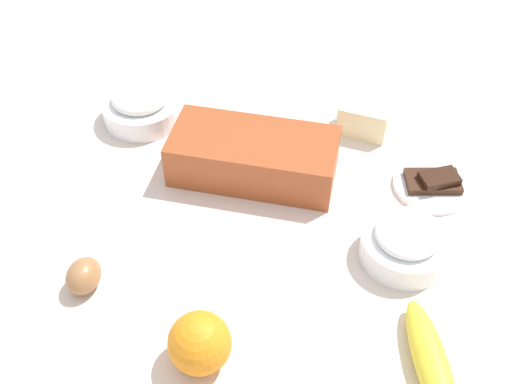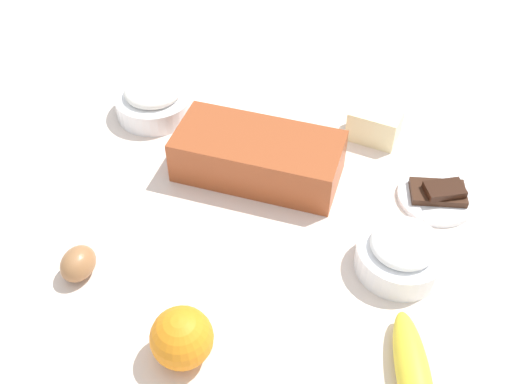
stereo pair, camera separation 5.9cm
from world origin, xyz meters
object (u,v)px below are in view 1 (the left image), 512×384
object	(u,v)px
egg_near_butter	(84,276)
orange_fruit	(200,343)
sugar_bowl	(405,243)
banana	(431,362)
butter_block	(364,118)
flour_bowl	(141,105)
chocolate_plate	(433,184)
loaf_pan	(254,156)

from	to	relation	value
egg_near_butter	orange_fruit	bearing A→B (deg)	-28.75
sugar_bowl	banana	world-z (taller)	sugar_bowl
sugar_bowl	banana	bearing A→B (deg)	-83.79
banana	butter_block	bearing A→B (deg)	98.34
sugar_bowl	banana	distance (m)	0.19
flour_bowl	orange_fruit	bearing A→B (deg)	-68.85
banana	egg_near_butter	size ratio (longest dim) A/B	3.13
chocolate_plate	flour_bowl	bearing A→B (deg)	165.27
loaf_pan	egg_near_butter	world-z (taller)	loaf_pan
loaf_pan	egg_near_butter	distance (m)	0.34
sugar_bowl	egg_near_butter	world-z (taller)	sugar_bowl
loaf_pan	chocolate_plate	world-z (taller)	loaf_pan
flour_bowl	chocolate_plate	bearing A→B (deg)	-14.73
butter_block	egg_near_butter	xyz separation A→B (m)	(-0.41, -0.40, -0.01)
flour_bowl	butter_block	bearing A→B (deg)	0.59
flour_bowl	banana	size ratio (longest dim) A/B	0.77
banana	butter_block	size ratio (longest dim) A/B	2.11
flour_bowl	sugar_bowl	distance (m)	0.56
orange_fruit	egg_near_butter	size ratio (longest dim) A/B	1.38
orange_fruit	butter_block	bearing A→B (deg)	65.58
flour_bowl	banana	distance (m)	0.69
orange_fruit	sugar_bowl	bearing A→B (deg)	35.87
orange_fruit	chocolate_plate	size ratio (longest dim) A/B	0.64
flour_bowl	butter_block	distance (m)	0.42
banana	orange_fruit	xyz separation A→B (m)	(-0.30, -0.01, 0.02)
egg_near_butter	chocolate_plate	xyz separation A→B (m)	(0.53, 0.25, -0.01)
banana	chocolate_plate	bearing A→B (deg)	83.05
flour_bowl	banana	world-z (taller)	flour_bowl
butter_block	orange_fruit	bearing A→B (deg)	-114.42
orange_fruit	butter_block	world-z (taller)	orange_fruit
chocolate_plate	sugar_bowl	bearing A→B (deg)	-111.95
banana	chocolate_plate	size ratio (longest dim) A/B	1.46
sugar_bowl	orange_fruit	xyz separation A→B (m)	(-0.28, -0.20, 0.01)
loaf_pan	chocolate_plate	bearing A→B (deg)	5.62
egg_near_butter	chocolate_plate	distance (m)	0.59
flour_bowl	chocolate_plate	distance (m)	0.55
sugar_bowl	orange_fruit	world-z (taller)	orange_fruit
loaf_pan	sugar_bowl	size ratio (longest dim) A/B	2.23
loaf_pan	orange_fruit	xyz separation A→B (m)	(-0.03, -0.36, 0.00)
sugar_bowl	flour_bowl	bearing A→B (deg)	147.90
flour_bowl	egg_near_butter	bearing A→B (deg)	-89.30
banana	egg_near_butter	distance (m)	0.49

